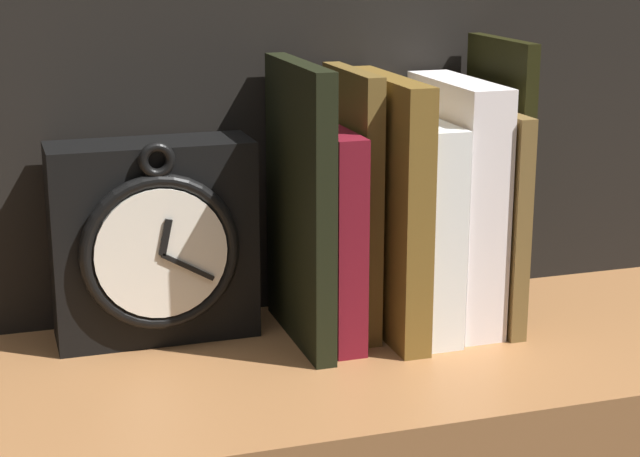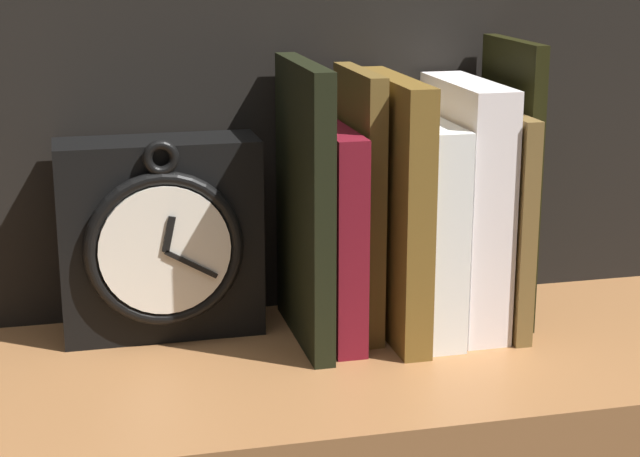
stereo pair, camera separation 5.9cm
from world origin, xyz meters
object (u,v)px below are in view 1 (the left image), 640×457
(clock, at_px, (154,242))
(book_slot2_brown, at_px, (352,201))
(book_slot5_white, at_px, (455,202))
(book_slot6_brown, at_px, (486,214))
(book_slot1_maroon, at_px, (328,232))
(book_slot3_brown, at_px, (387,206))
(book_slot7_black, at_px, (497,178))
(book_slot4_white, at_px, (416,223))
(book_slot0_black, at_px, (305,204))

(clock, xyz_separation_m, book_slot2_brown, (0.17, -0.02, 0.03))
(book_slot5_white, height_order, book_slot6_brown, book_slot5_white)
(book_slot1_maroon, bearing_deg, book_slot3_brown, -8.92)
(book_slot7_black, bearing_deg, book_slot2_brown, -179.40)
(book_slot2_brown, bearing_deg, book_slot1_maroon, -158.34)
(clock, relative_size, book_slot2_brown, 0.78)
(book_slot4_white, xyz_separation_m, book_slot6_brown, (0.07, 0.00, 0.00))
(clock, bearing_deg, book_slot4_white, -9.23)
(book_slot1_maroon, xyz_separation_m, book_slot4_white, (0.08, -0.00, 0.00))
(book_slot2_brown, distance_m, book_slot3_brown, 0.03)
(book_slot5_white, xyz_separation_m, book_slot6_brown, (0.03, -0.00, -0.01))
(book_slot3_brown, bearing_deg, book_slot0_black, 178.11)
(book_slot0_black, distance_m, book_slot6_brown, 0.18)
(book_slot0_black, bearing_deg, book_slot3_brown, -1.89)
(book_slot1_maroon, distance_m, book_slot4_white, 0.08)
(book_slot1_maroon, bearing_deg, book_slot0_black, -165.56)
(book_slot4_white, distance_m, book_slot5_white, 0.04)
(book_slot0_black, distance_m, book_slot3_brown, 0.07)
(clock, distance_m, book_slot3_brown, 0.21)
(clock, relative_size, book_slot7_black, 0.71)
(book_slot5_white, relative_size, book_slot6_brown, 1.13)
(book_slot2_brown, relative_size, book_slot3_brown, 1.02)
(book_slot1_maroon, xyz_separation_m, book_slot7_black, (0.17, 0.01, 0.03))
(book_slot1_maroon, bearing_deg, book_slot2_brown, 21.66)
(book_slot2_brown, bearing_deg, clock, 172.53)
(book_slot2_brown, xyz_separation_m, book_slot4_white, (0.06, -0.01, -0.02))
(book_slot2_brown, relative_size, book_slot4_white, 1.23)
(book_slot3_brown, bearing_deg, book_slot5_white, 5.61)
(book_slot2_brown, height_order, book_slot3_brown, book_slot2_brown)
(book_slot0_black, bearing_deg, book_slot5_white, 1.74)
(book_slot1_maroon, height_order, book_slot5_white, book_slot5_white)
(book_slot1_maroon, distance_m, book_slot2_brown, 0.04)
(book_slot3_brown, distance_m, book_slot5_white, 0.07)
(book_slot1_maroon, distance_m, book_slot6_brown, 0.15)
(book_slot0_black, bearing_deg, clock, 162.79)
(clock, relative_size, book_slot5_white, 0.82)
(book_slot3_brown, relative_size, book_slot5_white, 1.03)
(clock, height_order, book_slot6_brown, book_slot6_brown)
(book_slot4_white, relative_size, book_slot7_black, 0.74)
(clock, distance_m, book_slot6_brown, 0.30)
(book_slot1_maroon, bearing_deg, book_slot4_white, -2.96)
(book_slot1_maroon, relative_size, book_slot3_brown, 0.82)
(book_slot3_brown, height_order, book_slot7_black, book_slot7_black)
(book_slot4_white, bearing_deg, book_slot0_black, -179.18)
(clock, distance_m, book_slot5_white, 0.27)
(book_slot3_brown, bearing_deg, book_slot1_maroon, 171.08)
(book_slot3_brown, distance_m, book_slot7_black, 0.12)
(book_slot0_black, relative_size, book_slot7_black, 0.95)
(clock, distance_m, book_slot7_black, 0.32)
(book_slot0_black, xyz_separation_m, book_slot3_brown, (0.07, -0.00, -0.01))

